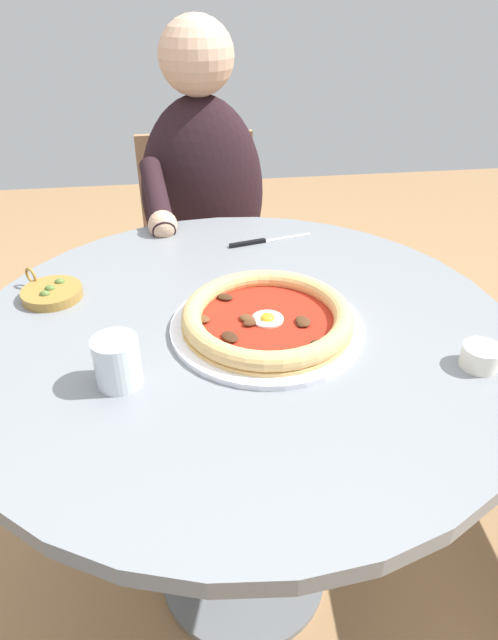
{
  "coord_description": "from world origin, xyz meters",
  "views": [
    {
      "loc": [
        -0.1,
        -0.81,
        1.29
      ],
      "look_at": [
        0.02,
        0.02,
        0.75
      ],
      "focal_mm": 30.53,
      "sensor_mm": 36.0,
      "label": 1
    }
  ],
  "objects_px": {
    "dining_table": "(242,385)",
    "olive_pan": "(51,292)",
    "water_glass": "(118,364)",
    "ramekin_capers": "(481,356)",
    "steak_knife": "(259,242)",
    "pizza_on_plate": "(267,319)",
    "diner_person": "(205,256)",
    "cafe_chair_diner": "(202,242)"
  },
  "relations": [
    {
      "from": "water_glass",
      "to": "cafe_chair_diner",
      "type": "height_order",
      "value": "cafe_chair_diner"
    },
    {
      "from": "water_glass",
      "to": "cafe_chair_diner",
      "type": "bearing_deg",
      "value": 80.13
    },
    {
      "from": "steak_knife",
      "to": "olive_pan",
      "type": "bearing_deg",
      "value": -156.28
    },
    {
      "from": "water_glass",
      "to": "steak_knife",
      "type": "distance_m",
      "value": 0.55
    },
    {
      "from": "pizza_on_plate",
      "to": "water_glass",
      "type": "xyz_separation_m",
      "value": [
        -0.25,
        -0.12,
        0.02
      ]
    },
    {
      "from": "dining_table",
      "to": "ramekin_capers",
      "type": "height_order",
      "value": "ramekin_capers"
    },
    {
      "from": "water_glass",
      "to": "diner_person",
      "type": "bearing_deg",
      "value": 78.34
    },
    {
      "from": "steak_knife",
      "to": "cafe_chair_diner",
      "type": "bearing_deg",
      "value": 101.42
    },
    {
      "from": "dining_table",
      "to": "pizza_on_plate",
      "type": "bearing_deg",
      "value": -30.15
    },
    {
      "from": "pizza_on_plate",
      "to": "olive_pan",
      "type": "distance_m",
      "value": 0.42
    },
    {
      "from": "diner_person",
      "to": "pizza_on_plate",
      "type": "bearing_deg",
      "value": -84.84
    },
    {
      "from": "steak_knife",
      "to": "ramekin_capers",
      "type": "relative_size",
      "value": 3.26
    },
    {
      "from": "pizza_on_plate",
      "to": "steak_knife",
      "type": "xyz_separation_m",
      "value": [
        0.04,
        0.35,
        -0.02
      ]
    },
    {
      "from": "diner_person",
      "to": "cafe_chair_diner",
      "type": "height_order",
      "value": "diner_person"
    },
    {
      "from": "water_glass",
      "to": "diner_person",
      "type": "relative_size",
      "value": 0.07
    },
    {
      "from": "diner_person",
      "to": "cafe_chair_diner",
      "type": "distance_m",
      "value": 0.14
    },
    {
      "from": "cafe_chair_diner",
      "to": "steak_knife",
      "type": "bearing_deg",
      "value": -78.58
    },
    {
      "from": "cafe_chair_diner",
      "to": "olive_pan",
      "type": "bearing_deg",
      "value": -113.8
    },
    {
      "from": "diner_person",
      "to": "cafe_chair_diner",
      "type": "relative_size",
      "value": 1.42
    },
    {
      "from": "pizza_on_plate",
      "to": "water_glass",
      "type": "height_order",
      "value": "water_glass"
    },
    {
      "from": "olive_pan",
      "to": "diner_person",
      "type": "relative_size",
      "value": 0.1
    },
    {
      "from": "dining_table",
      "to": "olive_pan",
      "type": "xyz_separation_m",
      "value": [
        -0.35,
        0.14,
        0.15
      ]
    },
    {
      "from": "dining_table",
      "to": "olive_pan",
      "type": "height_order",
      "value": "olive_pan"
    },
    {
      "from": "ramekin_capers",
      "to": "water_glass",
      "type": "bearing_deg",
      "value": 176.5
    },
    {
      "from": "pizza_on_plate",
      "to": "cafe_chair_diner",
      "type": "relative_size",
      "value": 0.4
    },
    {
      "from": "pizza_on_plate",
      "to": "ramekin_capers",
      "type": "relative_size",
      "value": 5.57
    },
    {
      "from": "steak_knife",
      "to": "cafe_chair_diner",
      "type": "distance_m",
      "value": 0.6
    },
    {
      "from": "dining_table",
      "to": "diner_person",
      "type": "bearing_deg",
      "value": 92.01
    },
    {
      "from": "ramekin_capers",
      "to": "pizza_on_plate",
      "type": "bearing_deg",
      "value": 154.71
    },
    {
      "from": "diner_person",
      "to": "steak_knife",
      "type": "bearing_deg",
      "value": -75.06
    },
    {
      "from": "olive_pan",
      "to": "ramekin_capers",
      "type": "bearing_deg",
      "value": -23.77
    },
    {
      "from": "cafe_chair_diner",
      "to": "water_glass",
      "type": "bearing_deg",
      "value": -99.87
    },
    {
      "from": "dining_table",
      "to": "steak_knife",
      "type": "relative_size",
      "value": 4.94
    },
    {
      "from": "water_glass",
      "to": "steak_knife",
      "type": "xyz_separation_m",
      "value": [
        0.28,
        0.47,
        -0.03
      ]
    },
    {
      "from": "ramekin_capers",
      "to": "cafe_chair_diner",
      "type": "bearing_deg",
      "value": 110.42
    },
    {
      "from": "pizza_on_plate",
      "to": "steak_knife",
      "type": "height_order",
      "value": "pizza_on_plate"
    },
    {
      "from": "ramekin_capers",
      "to": "diner_person",
      "type": "bearing_deg",
      "value": 113.17
    },
    {
      "from": "steak_knife",
      "to": "ramekin_capers",
      "type": "distance_m",
      "value": 0.57
    },
    {
      "from": "water_glass",
      "to": "ramekin_capers",
      "type": "bearing_deg",
      "value": -3.5
    },
    {
      "from": "steak_knife",
      "to": "cafe_chair_diner",
      "type": "relative_size",
      "value": 0.24
    },
    {
      "from": "water_glass",
      "to": "diner_person",
      "type": "distance_m",
      "value": 0.92
    },
    {
      "from": "steak_knife",
      "to": "ramekin_capers",
      "type": "height_order",
      "value": "ramekin_capers"
    }
  ]
}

